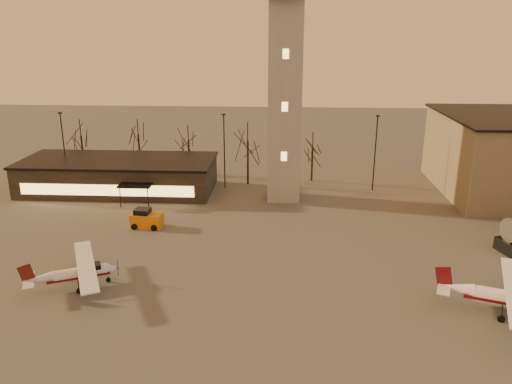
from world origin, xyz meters
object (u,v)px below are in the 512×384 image
terminal (119,175)px  service_cart (146,220)px  control_tower (286,68)px  cessna_rear (83,276)px  cessna_front (508,302)px

terminal → service_cart: (7.10, -12.83, -1.35)m
control_tower → cessna_rear: (-16.67, -24.28, -15.36)m
control_tower → cessna_rear: 33.22m
control_tower → service_cart: size_ratio=9.35×
terminal → cessna_front: size_ratio=2.24×
cessna_front → service_cart: cessna_front is taller
control_tower → service_cart: (-14.89, -10.85, -15.52)m
terminal → cessna_rear: (5.33, -26.26, -1.19)m
terminal → cessna_front: bearing=-36.3°
terminal → control_tower: bearing=-5.1°
control_tower → cessna_front: (17.09, -26.74, -15.24)m
cessna_front → service_cart: (-31.99, 15.90, -0.28)m
cessna_front → cessna_rear: (-33.76, 2.46, -0.12)m
terminal → cessna_front: terminal is taller
control_tower → cessna_rear: size_ratio=3.32×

